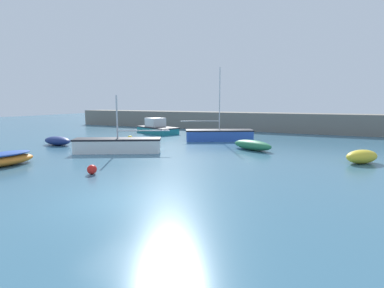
{
  "coord_description": "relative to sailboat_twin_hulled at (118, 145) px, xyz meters",
  "views": [
    {
      "loc": [
        6.84,
        -8.3,
        3.52
      ],
      "look_at": [
        -1.75,
        10.24,
        0.59
      ],
      "focal_mm": 28.0,
      "sensor_mm": 36.0,
      "label": 1
    }
  ],
  "objects": [
    {
      "name": "ground_plane",
      "position": [
        6.37,
        -8.06,
        -0.61
      ],
      "size": [
        120.0,
        120.0,
        0.2
      ],
      "primitive_type": "cube",
      "color": "#38667F"
    },
    {
      "name": "harbor_breakwater",
      "position": [
        6.37,
        19.68,
        0.57
      ],
      "size": [
        53.94,
        3.33,
        2.15
      ],
      "primitive_type": "cube",
      "color": "slate",
      "rests_on": "ground_plane"
    },
    {
      "name": "sailboat_twin_hulled",
      "position": [
        0.0,
        0.0,
        0.0
      ],
      "size": [
        6.12,
        4.05,
        3.92
      ],
      "rotation": [
        0.0,
        0.0,
        3.63
      ],
      "color": "white",
      "rests_on": "ground_plane"
    },
    {
      "name": "motorboat_with_cabin",
      "position": [
        -4.12,
        11.81,
        0.08
      ],
      "size": [
        5.55,
        4.08,
        1.68
      ],
      "rotation": [
        0.0,
        0.0,
        5.87
      ],
      "color": "teal",
      "rests_on": "ground_plane"
    },
    {
      "name": "rowboat_with_red_cover",
      "position": [
        -2.89,
        -6.02,
        -0.13
      ],
      "size": [
        1.65,
        3.17,
        0.76
      ],
      "rotation": [
        0.0,
        0.0,
        1.49
      ],
      "color": "orange",
      "rests_on": "ground_plane"
    },
    {
      "name": "dinghy_near_pier",
      "position": [
        14.95,
        2.91,
        -0.12
      ],
      "size": [
        2.22,
        2.26,
        0.78
      ],
      "rotation": [
        0.0,
        0.0,
        3.95
      ],
      "color": "yellow",
      "rests_on": "ground_plane"
    },
    {
      "name": "rowboat_white_midwater",
      "position": [
        8.17,
        4.94,
        -0.14
      ],
      "size": [
        3.41,
        2.38,
        0.72
      ],
      "rotation": [
        0.0,
        0.0,
        5.84
      ],
      "color": "#287A4C",
      "rests_on": "ground_plane"
    },
    {
      "name": "sailboat_tall_mast",
      "position": [
        4.2,
        8.89,
        0.01
      ],
      "size": [
        6.14,
        4.21,
        6.46
      ],
      "rotation": [
        0.0,
        0.0,
        0.47
      ],
      "color": "#2D56B7",
      "rests_on": "ground_plane"
    },
    {
      "name": "rowboat_blue_near",
      "position": [
        -6.7,
        0.77,
        -0.16
      ],
      "size": [
        2.74,
        1.43,
        0.7
      ],
      "rotation": [
        0.0,
        0.0,
        3.07
      ],
      "color": "navy",
      "rests_on": "ground_plane"
    },
    {
      "name": "mooring_buoy_red",
      "position": [
        2.85,
        -5.54,
        -0.27
      ],
      "size": [
        0.47,
        0.47,
        0.47
      ],
      "primitive_type": "sphere",
      "color": "red",
      "rests_on": "ground_plane"
    },
    {
      "name": "mooring_buoy_yellow",
      "position": [
        -3.03,
        5.46,
        -0.27
      ],
      "size": [
        0.47,
        0.47,
        0.47
      ],
      "primitive_type": "sphere",
      "color": "yellow",
      "rests_on": "ground_plane"
    }
  ]
}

